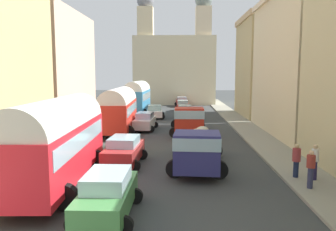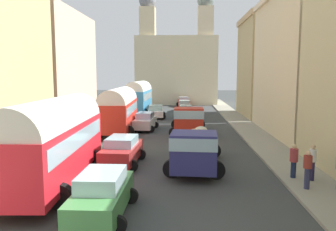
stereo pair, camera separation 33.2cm
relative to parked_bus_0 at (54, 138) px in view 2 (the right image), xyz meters
The scene contains 22 objects.
ground_plane 18.17m from the parked_bus_0, 75.54° to the left, with size 154.00×154.00×0.00m, color #383B3B.
sidewalk_left 17.81m from the parked_bus_0, 98.94° to the left, with size 2.50×70.00×0.14m, color #AAA2A4.
sidewalk_right 21.16m from the parked_bus_0, 56.06° to the left, with size 2.50×70.00×0.14m, color gray.
building_left_2 18.12m from the parked_bus_0, 109.95° to the left, with size 4.17×11.68×10.90m.
building_right_2 21.04m from the parked_bus_0, 41.33° to the left, with size 5.62×13.36×11.74m.
building_right_3 30.60m from the parked_bus_0, 60.26° to the left, with size 4.53×10.04×11.94m.
distant_church 43.80m from the parked_bus_0, 84.07° to the left, with size 13.67×6.88×18.60m.
parked_bus_0 is the anchor object (origin of this frame).
parked_bus_1 14.30m from the parked_bus_0, 89.41° to the left, with size 3.49×9.00×3.89m.
parked_bus_2 27.42m from the parked_bus_0, 89.77° to the left, with size 3.33×8.49×4.23m.
cargo_truck_0 7.05m from the parked_bus_0, 22.54° to the left, with size 3.30×7.16×2.32m.
cargo_truck_1 14.37m from the parked_bus_0, 64.29° to the left, with size 3.15×7.29×2.47m.
car_0 24.78m from the parked_bus_0, 75.88° to the left, with size 2.26×4.27×1.53m.
car_1 31.81m from the parked_bus_0, 79.30° to the left, with size 2.22×4.13×1.53m.
car_2 38.67m from the parked_bus_0, 81.39° to the left, with size 2.41×4.45×1.55m.
car_3 4.64m from the parked_bus_0, 47.64° to the right, with size 2.24×4.13×1.64m.
car_4 4.58m from the parked_bus_0, 56.54° to the left, with size 2.41×4.14×1.60m.
car_5 15.71m from the parked_bus_0, 81.51° to the left, with size 2.31×4.16×1.63m.
car_6 24.30m from the parked_bus_0, 83.99° to the left, with size 2.53×4.37×1.52m.
pedestrian_1 11.95m from the parked_bus_0, ahead, with size 0.47×0.47×1.84m.
pedestrian_2 11.28m from the parked_bus_0, ahead, with size 0.51×0.51×1.82m.
pedestrian_3 11.28m from the parked_bus_0, ahead, with size 0.54×0.54×1.78m.
Camera 2 is at (1.39, -5.01, 5.06)m, focal length 35.59 mm.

